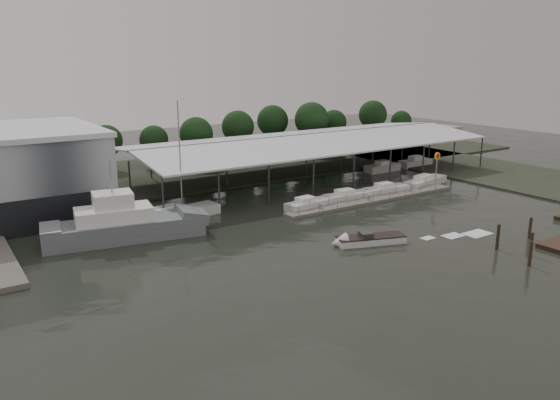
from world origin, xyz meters
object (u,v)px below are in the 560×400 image
grey_trawler (125,225)px  white_sailboat (178,214)px  shell_fuel_sign (437,163)px  speedboat_underway (365,240)px

grey_trawler → white_sailboat: size_ratio=1.24×
shell_fuel_sign → white_sailboat: size_ratio=0.39×
white_sailboat → shell_fuel_sign: bearing=-18.8°
grey_trawler → white_sailboat: (7.47, 3.78, -0.92)m
grey_trawler → speedboat_underway: grey_trawler is taller
shell_fuel_sign → white_sailboat: white_sailboat is taller
shell_fuel_sign → white_sailboat: (-37.14, 6.89, -3.27)m
white_sailboat → speedboat_underway: 22.74m
white_sailboat → speedboat_underway: (12.50, -18.99, -0.26)m
shell_fuel_sign → speedboat_underway: bearing=-153.8°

